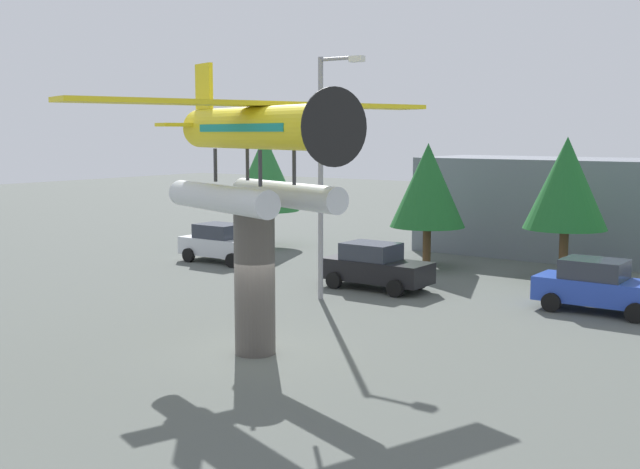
{
  "coord_description": "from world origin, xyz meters",
  "views": [
    {
      "loc": [
        13.6,
        -15.89,
        5.93
      ],
      "look_at": [
        0.0,
        3.0,
        2.93
      ],
      "focal_mm": 44.39,
      "sensor_mm": 36.0,
      "label": 1
    }
  ],
  "objects_px": {
    "streetlight_primary": "(325,162)",
    "tree_center_back": "(566,184)",
    "car_near_silver": "(222,243)",
    "car_far_blue": "(599,286)",
    "storefront_building": "(544,206)",
    "floatplane_monument": "(256,146)",
    "tree_east": "(428,185)",
    "tree_west": "(265,173)",
    "display_pedestal": "(255,282)",
    "car_mid_black": "(375,266)"
  },
  "relations": [
    {
      "from": "tree_center_back",
      "to": "car_mid_black",
      "type": "bearing_deg",
      "value": -132.16
    },
    {
      "from": "storefront_building",
      "to": "tree_east",
      "type": "xyz_separation_m",
      "value": [
        -2.74,
        -6.95,
        1.28
      ]
    },
    {
      "from": "car_near_silver",
      "to": "car_far_blue",
      "type": "distance_m",
      "value": 17.21
    },
    {
      "from": "streetlight_primary",
      "to": "storefront_building",
      "type": "distance_m",
      "value": 15.63
    },
    {
      "from": "storefront_building",
      "to": "tree_center_back",
      "type": "relative_size",
      "value": 1.99
    },
    {
      "from": "car_far_blue",
      "to": "tree_east",
      "type": "xyz_separation_m",
      "value": [
        -8.89,
        4.58,
        2.76
      ]
    },
    {
      "from": "car_far_blue",
      "to": "floatplane_monument",
      "type": "bearing_deg",
      "value": -119.46
    },
    {
      "from": "car_far_blue",
      "to": "car_near_silver",
      "type": "bearing_deg",
      "value": 179.03
    },
    {
      "from": "storefront_building",
      "to": "streetlight_primary",
      "type": "bearing_deg",
      "value": -99.04
    },
    {
      "from": "car_near_silver",
      "to": "display_pedestal",
      "type": "bearing_deg",
      "value": -44.0
    },
    {
      "from": "car_mid_black",
      "to": "streetlight_primary",
      "type": "relative_size",
      "value": 0.49
    },
    {
      "from": "car_near_silver",
      "to": "tree_east",
      "type": "bearing_deg",
      "value": 27.25
    },
    {
      "from": "display_pedestal",
      "to": "tree_east",
      "type": "height_order",
      "value": "tree_east"
    },
    {
      "from": "car_near_silver",
      "to": "tree_west",
      "type": "bearing_deg",
      "value": 108.5
    },
    {
      "from": "floatplane_monument",
      "to": "car_mid_black",
      "type": "bearing_deg",
      "value": 122.47
    },
    {
      "from": "tree_center_back",
      "to": "display_pedestal",
      "type": "bearing_deg",
      "value": -101.82
    },
    {
      "from": "display_pedestal",
      "to": "floatplane_monument",
      "type": "height_order",
      "value": "floatplane_monument"
    },
    {
      "from": "floatplane_monument",
      "to": "car_mid_black",
      "type": "relative_size",
      "value": 2.42
    },
    {
      "from": "floatplane_monument",
      "to": "storefront_building",
      "type": "bearing_deg",
      "value": 110.03
    },
    {
      "from": "car_mid_black",
      "to": "streetlight_primary",
      "type": "distance_m",
      "value": 4.88
    },
    {
      "from": "tree_west",
      "to": "streetlight_primary",
      "type": "bearing_deg",
      "value": -41.53
    },
    {
      "from": "display_pedestal",
      "to": "car_near_silver",
      "type": "relative_size",
      "value": 0.93
    },
    {
      "from": "display_pedestal",
      "to": "floatplane_monument",
      "type": "distance_m",
      "value": 3.63
    },
    {
      "from": "streetlight_primary",
      "to": "tree_west",
      "type": "bearing_deg",
      "value": 138.47
    },
    {
      "from": "car_near_silver",
      "to": "tree_east",
      "type": "distance_m",
      "value": 9.75
    },
    {
      "from": "floatplane_monument",
      "to": "tree_center_back",
      "type": "distance_m",
      "value": 15.75
    },
    {
      "from": "floatplane_monument",
      "to": "car_near_silver",
      "type": "xyz_separation_m",
      "value": [
        -11.27,
        10.81,
        -4.7
      ]
    },
    {
      "from": "streetlight_primary",
      "to": "tree_center_back",
      "type": "bearing_deg",
      "value": 56.22
    },
    {
      "from": "tree_center_back",
      "to": "streetlight_primary",
      "type": "bearing_deg",
      "value": -123.78
    },
    {
      "from": "car_near_silver",
      "to": "tree_east",
      "type": "height_order",
      "value": "tree_east"
    },
    {
      "from": "display_pedestal",
      "to": "streetlight_primary",
      "type": "bearing_deg",
      "value": 110.3
    },
    {
      "from": "floatplane_monument",
      "to": "storefront_building",
      "type": "xyz_separation_m",
      "value": [
        -0.21,
        22.04,
        -3.23
      ]
    },
    {
      "from": "car_far_blue",
      "to": "storefront_building",
      "type": "distance_m",
      "value": 13.15
    },
    {
      "from": "floatplane_monument",
      "to": "car_near_silver",
      "type": "relative_size",
      "value": 2.42
    },
    {
      "from": "display_pedestal",
      "to": "floatplane_monument",
      "type": "bearing_deg",
      "value": -19.5
    },
    {
      "from": "car_near_silver",
      "to": "car_far_blue",
      "type": "xyz_separation_m",
      "value": [
        17.21,
        -0.29,
        0.0
      ]
    },
    {
      "from": "display_pedestal",
      "to": "storefront_building",
      "type": "bearing_deg",
      "value": 90.22
    },
    {
      "from": "floatplane_monument",
      "to": "car_far_blue",
      "type": "relative_size",
      "value": 2.42
    },
    {
      "from": "display_pedestal",
      "to": "tree_east",
      "type": "relative_size",
      "value": 0.71
    },
    {
      "from": "car_mid_black",
      "to": "tree_west",
      "type": "bearing_deg",
      "value": 149.06
    },
    {
      "from": "car_far_blue",
      "to": "streetlight_primary",
      "type": "height_order",
      "value": "streetlight_primary"
    },
    {
      "from": "tree_center_back",
      "to": "storefront_building",
      "type": "bearing_deg",
      "value": 116.2
    },
    {
      "from": "car_mid_black",
      "to": "storefront_building",
      "type": "distance_m",
      "value": 12.76
    },
    {
      "from": "car_mid_black",
      "to": "streetlight_primary",
      "type": "height_order",
      "value": "streetlight_primary"
    },
    {
      "from": "car_far_blue",
      "to": "tree_east",
      "type": "bearing_deg",
      "value": 152.76
    },
    {
      "from": "car_mid_black",
      "to": "tree_center_back",
      "type": "distance_m",
      "value": 8.43
    },
    {
      "from": "display_pedestal",
      "to": "streetlight_primary",
      "type": "xyz_separation_m",
      "value": [
        -2.51,
        6.78,
        2.96
      ]
    },
    {
      "from": "display_pedestal",
      "to": "car_far_blue",
      "type": "bearing_deg",
      "value": 59.93
    },
    {
      "from": "storefront_building",
      "to": "tree_center_back",
      "type": "bearing_deg",
      "value": -63.8
    },
    {
      "from": "floatplane_monument",
      "to": "car_near_silver",
      "type": "bearing_deg",
      "value": 155.7
    }
  ]
}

